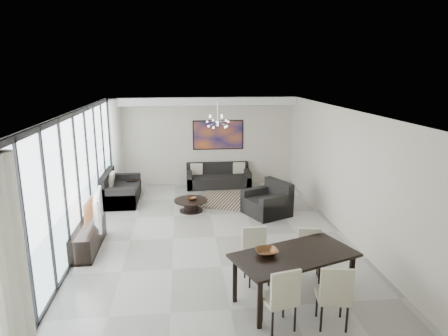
{
  "coord_description": "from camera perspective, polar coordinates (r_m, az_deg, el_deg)",
  "views": [
    {
      "loc": [
        -0.72,
        -8.52,
        3.75
      ],
      "look_at": [
        0.37,
        1.53,
        1.25
      ],
      "focal_mm": 32.0,
      "sensor_mm": 36.0,
      "label": 1
    }
  ],
  "objects": [
    {
      "name": "dining_chair_nw",
      "position": [
        7.38,
        4.54,
        -11.72
      ],
      "size": [
        0.49,
        0.49,
        0.98
      ],
      "color": "beige",
      "rests_on": "floor"
    },
    {
      "name": "room_shell",
      "position": [
        8.9,
        1.63,
        -1.09
      ],
      "size": [
        6.0,
        9.0,
        2.9
      ],
      "color": "#A8A39B",
      "rests_on": "ground"
    },
    {
      "name": "television",
      "position": [
        8.95,
        -18.08,
        -5.61
      ],
      "size": [
        0.35,
        1.21,
        0.69
      ],
      "primitive_type": "imported",
      "rotation": [
        0.0,
        0.0,
        1.73
      ],
      "color": "gray",
      "rests_on": "tv_console"
    },
    {
      "name": "window_wall",
      "position": [
        9.07,
        -19.61,
        -1.5
      ],
      "size": [
        0.37,
        8.95,
        2.9
      ],
      "color": "silver",
      "rests_on": "floor"
    },
    {
      "name": "sofa_main",
      "position": [
        13.11,
        -0.81,
        -1.57
      ],
      "size": [
        2.07,
        0.85,
        0.75
      ],
      "color": "black",
      "rests_on": "floor"
    },
    {
      "name": "bowl_coffee",
      "position": [
        10.86,
        -4.57,
        -4.37
      ],
      "size": [
        0.28,
        0.28,
        0.08
      ],
      "primitive_type": "imported",
      "rotation": [
        0.0,
        0.0,
        -0.16
      ],
      "color": "brown",
      "rests_on": "coffee_table"
    },
    {
      "name": "armchair",
      "position": [
        10.68,
        6.3,
        -5.04
      ],
      "size": [
        1.33,
        1.36,
        0.88
      ],
      "color": "black",
      "rests_on": "floor"
    },
    {
      "name": "dining_chair_se",
      "position": [
        6.29,
        15.5,
        -16.79
      ],
      "size": [
        0.54,
        0.54,
        1.03
      ],
      "color": "beige",
      "rests_on": "floor"
    },
    {
      "name": "loveseat",
      "position": [
        12.02,
        -14.73,
        -3.28
      ],
      "size": [
        0.98,
        1.75,
        0.87
      ],
      "color": "black",
      "rests_on": "floor"
    },
    {
      "name": "tv_console",
      "position": [
        9.13,
        -18.87,
        -9.35
      ],
      "size": [
        0.47,
        1.68,
        0.52
      ],
      "primitive_type": "cube",
      "color": "black",
      "rests_on": "floor"
    },
    {
      "name": "soffit",
      "position": [
        12.88,
        -3.03,
        9.5
      ],
      "size": [
        5.98,
        0.4,
        0.26
      ],
      "primitive_type": "cube",
      "color": "white",
      "rests_on": "room_shell"
    },
    {
      "name": "dining_chair_sw",
      "position": [
        6.1,
        8.29,
        -17.54
      ],
      "size": [
        0.56,
        0.56,
        1.01
      ],
      "color": "beige",
      "rests_on": "floor"
    },
    {
      "name": "dining_chair_ne",
      "position": [
        7.64,
        12.15,
        -11.43
      ],
      "size": [
        0.5,
        0.5,
        0.91
      ],
      "color": "beige",
      "rests_on": "floor"
    },
    {
      "name": "bowl_dining",
      "position": [
        6.63,
        6.12,
        -11.85
      ],
      "size": [
        0.4,
        0.4,
        0.09
      ],
      "primitive_type": "imported",
      "rotation": [
        0.0,
        0.0,
        0.11
      ],
      "color": "brown",
      "rests_on": "dining_table"
    },
    {
      "name": "chandelier",
      "position": [
        11.15,
        -0.92,
        6.68
      ],
      "size": [
        0.66,
        0.66,
        0.71
      ],
      "color": "silver",
      "rests_on": "room_shell"
    },
    {
      "name": "rug",
      "position": [
        11.85,
        2.26,
        -4.54
      ],
      "size": [
        3.16,
        2.85,
        0.01
      ],
      "primitive_type": "cube",
      "rotation": [
        0.0,
        0.0,
        -0.41
      ],
      "color": "black",
      "rests_on": "floor"
    },
    {
      "name": "painting",
      "position": [
        13.21,
        -0.83,
        4.74
      ],
      "size": [
        1.68,
        0.04,
        0.98
      ],
      "primitive_type": "cube",
      "color": "#BD581A",
      "rests_on": "room_shell"
    },
    {
      "name": "dining_table",
      "position": [
        6.77,
        10.02,
        -12.64
      ],
      "size": [
        2.23,
        1.63,
        0.83
      ],
      "color": "black",
      "rests_on": "floor"
    },
    {
      "name": "side_table",
      "position": [
        12.56,
        -13.0,
        -2.33
      ],
      "size": [
        0.35,
        0.35,
        0.48
      ],
      "color": "black",
      "rests_on": "floor"
    },
    {
      "name": "coffee_table",
      "position": [
        10.93,
        -4.73,
        -5.23
      ],
      "size": [
        0.91,
        0.91,
        0.32
      ],
      "color": "black",
      "rests_on": "floor"
    }
  ]
}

